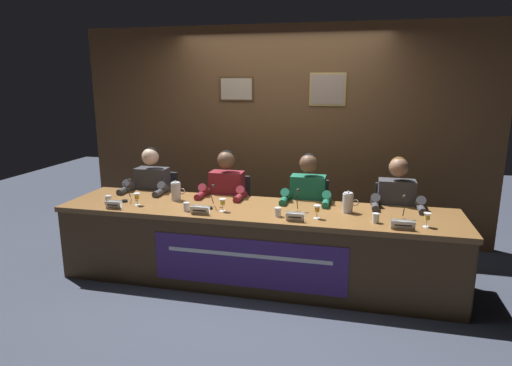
{
  "coord_description": "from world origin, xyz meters",
  "views": [
    {
      "loc": [
        0.95,
        -3.98,
        1.96
      ],
      "look_at": [
        0.0,
        0.0,
        0.99
      ],
      "focal_mm": 30.77,
      "sensor_mm": 36.0,
      "label": 1
    }
  ],
  "objects_px": {
    "panelist_far_left": "(150,193)",
    "nameplate_center_left": "(200,210)",
    "panelist_center_left": "(225,198)",
    "microphone_far_right": "(404,213)",
    "water_cup_center_right": "(278,212)",
    "juice_glass_far_right": "(427,217)",
    "water_pitcher_left_side": "(176,191)",
    "microphone_center_left": "(211,200)",
    "nameplate_center_right": "(295,217)",
    "chair_center_right": "(308,222)",
    "chair_center_left": "(231,217)",
    "water_cup_far_left": "(109,200)",
    "water_pitcher_right_side": "(348,203)",
    "juice_glass_center_right": "(317,209)",
    "microphone_far_left": "(126,194)",
    "water_cup_center_left": "(187,207)",
    "nameplate_far_left": "(114,205)",
    "panelist_far_right": "(396,209)",
    "conference_table": "(253,234)",
    "water_cup_far_right": "(376,218)",
    "microphone_center_right": "(297,205)",
    "chair_far_left": "(159,211)",
    "nameplate_far_right": "(403,225)",
    "chair_far_right": "(393,229)",
    "juice_glass_center_left": "(223,203)",
    "juice_glass_far_left": "(137,197)"
  },
  "relations": [
    {
      "from": "juice_glass_center_left",
      "to": "juice_glass_far_right",
      "type": "relative_size",
      "value": 1.0
    },
    {
      "from": "water_pitcher_left_side",
      "to": "panelist_far_left",
      "type": "bearing_deg",
      "value": 144.84
    },
    {
      "from": "chair_far_left",
      "to": "water_cup_center_left",
      "type": "bearing_deg",
      "value": -50.28
    },
    {
      "from": "nameplate_far_left",
      "to": "juice_glass_center_right",
      "type": "height_order",
      "value": "juice_glass_center_right"
    },
    {
      "from": "chair_center_left",
      "to": "juice_glass_center_right",
      "type": "relative_size",
      "value": 7.19
    },
    {
      "from": "conference_table",
      "to": "juice_glass_far_right",
      "type": "distance_m",
      "value": 1.57
    },
    {
      "from": "panelist_far_right",
      "to": "juice_glass_far_right",
      "type": "distance_m",
      "value": 0.67
    },
    {
      "from": "microphone_far_left",
      "to": "water_pitcher_left_side",
      "type": "relative_size",
      "value": 1.03
    },
    {
      "from": "water_cup_center_right",
      "to": "water_pitcher_right_side",
      "type": "distance_m",
      "value": 0.68
    },
    {
      "from": "nameplate_center_left",
      "to": "microphone_center_left",
      "type": "bearing_deg",
      "value": 82.9
    },
    {
      "from": "microphone_far_left",
      "to": "nameplate_far_right",
      "type": "bearing_deg",
      "value": -5.77
    },
    {
      "from": "water_cup_far_left",
      "to": "chair_center_left",
      "type": "bearing_deg",
      "value": 38.18
    },
    {
      "from": "conference_table",
      "to": "juice_glass_far_left",
      "type": "height_order",
      "value": "juice_glass_far_left"
    },
    {
      "from": "nameplate_far_left",
      "to": "panelist_far_right",
      "type": "bearing_deg",
      "value": 15.74
    },
    {
      "from": "panelist_center_left",
      "to": "water_pitcher_left_side",
      "type": "height_order",
      "value": "panelist_center_left"
    },
    {
      "from": "water_cup_far_left",
      "to": "water_cup_far_right",
      "type": "distance_m",
      "value": 2.6
    },
    {
      "from": "nameplate_center_left",
      "to": "water_cup_center_right",
      "type": "height_order",
      "value": "water_cup_center_right"
    },
    {
      "from": "juice_glass_center_right",
      "to": "water_cup_far_right",
      "type": "height_order",
      "value": "juice_glass_center_right"
    },
    {
      "from": "water_cup_far_right",
      "to": "panelist_far_left",
      "type": "bearing_deg",
      "value": 166.01
    },
    {
      "from": "panelist_far_left",
      "to": "nameplate_center_left",
      "type": "distance_m",
      "value": 1.15
    },
    {
      "from": "juice_glass_far_right",
      "to": "water_pitcher_right_side",
      "type": "height_order",
      "value": "water_pitcher_right_side"
    },
    {
      "from": "conference_table",
      "to": "chair_far_right",
      "type": "distance_m",
      "value": 1.53
    },
    {
      "from": "chair_center_right",
      "to": "chair_center_left",
      "type": "bearing_deg",
      "value": 180.0
    },
    {
      "from": "conference_table",
      "to": "water_cup_center_left",
      "type": "height_order",
      "value": "water_cup_center_left"
    },
    {
      "from": "microphone_far_right",
      "to": "panelist_far_right",
      "type": "bearing_deg",
      "value": 92.99
    },
    {
      "from": "juice_glass_far_right",
      "to": "water_pitcher_left_side",
      "type": "relative_size",
      "value": 0.59
    },
    {
      "from": "microphone_center_left",
      "to": "nameplate_center_right",
      "type": "relative_size",
      "value": 1.32
    },
    {
      "from": "panelist_center_left",
      "to": "chair_far_right",
      "type": "height_order",
      "value": "panelist_center_left"
    },
    {
      "from": "microphone_center_right",
      "to": "water_cup_far_right",
      "type": "height_order",
      "value": "microphone_center_right"
    },
    {
      "from": "water_cup_center_right",
      "to": "nameplate_center_left",
      "type": "bearing_deg",
      "value": -172.12
    },
    {
      "from": "microphone_far_left",
      "to": "water_cup_center_left",
      "type": "height_order",
      "value": "microphone_far_left"
    },
    {
      "from": "water_cup_center_right",
      "to": "water_pitcher_right_side",
      "type": "bearing_deg",
      "value": 24.28
    },
    {
      "from": "juice_glass_center_left",
      "to": "chair_far_right",
      "type": "relative_size",
      "value": 0.14
    },
    {
      "from": "chair_center_right",
      "to": "juice_glass_center_right",
      "type": "xyz_separation_m",
      "value": [
        0.16,
        -0.81,
        0.4
      ]
    },
    {
      "from": "microphone_center_left",
      "to": "water_cup_center_left",
      "type": "bearing_deg",
      "value": -139.82
    },
    {
      "from": "juice_glass_center_right",
      "to": "microphone_far_right",
      "type": "bearing_deg",
      "value": 8.61
    },
    {
      "from": "microphone_far_left",
      "to": "water_cup_center_left",
      "type": "xyz_separation_m",
      "value": [
        0.74,
        -0.2,
        -0.04
      ]
    },
    {
      "from": "microphone_center_left",
      "to": "juice_glass_center_right",
      "type": "xyz_separation_m",
      "value": [
        1.04,
        -0.11,
        0.01
      ]
    },
    {
      "from": "water_pitcher_right_side",
      "to": "panelist_center_left",
      "type": "bearing_deg",
      "value": 164.85
    },
    {
      "from": "water_cup_center_left",
      "to": "chair_far_right",
      "type": "relative_size",
      "value": 0.1
    },
    {
      "from": "chair_far_left",
      "to": "nameplate_far_right",
      "type": "xyz_separation_m",
      "value": [
        2.67,
        -0.94,
        0.35
      ]
    },
    {
      "from": "chair_far_left",
      "to": "juice_glass_center_left",
      "type": "relative_size",
      "value": 7.19
    },
    {
      "from": "panelist_far_left",
      "to": "juice_glass_far_right",
      "type": "relative_size",
      "value": 9.83
    },
    {
      "from": "nameplate_far_left",
      "to": "water_cup_far_right",
      "type": "height_order",
      "value": "water_cup_far_right"
    },
    {
      "from": "panelist_center_left",
      "to": "microphone_far_right",
      "type": "relative_size",
      "value": 5.64
    },
    {
      "from": "chair_far_left",
      "to": "microphone_center_right",
      "type": "xyz_separation_m",
      "value": [
        1.74,
        -0.69,
        0.39
      ]
    },
    {
      "from": "water_cup_center_left",
      "to": "microphone_center_left",
      "type": "distance_m",
      "value": 0.25
    },
    {
      "from": "chair_center_right",
      "to": "chair_far_right",
      "type": "distance_m",
      "value": 0.89
    },
    {
      "from": "water_cup_center_right",
      "to": "juice_glass_far_right",
      "type": "relative_size",
      "value": 0.69
    },
    {
      "from": "microphone_center_right",
      "to": "nameplate_far_left",
      "type": "bearing_deg",
      "value": -171.46
    }
  ]
}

